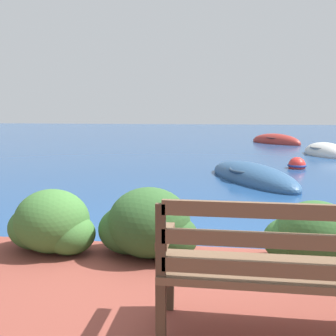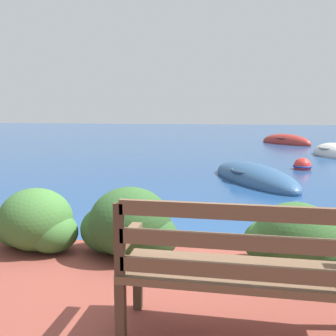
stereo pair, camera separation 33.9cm
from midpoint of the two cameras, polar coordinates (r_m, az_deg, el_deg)
The scene contains 9 objects.
ground_plane at distance 4.21m, azimuth -1.54°, elevation -14.44°, with size 80.00×80.00×0.00m.
park_bench at distance 2.46m, azimuth 12.67°, elevation -14.42°, with size 1.51×0.48×0.93m.
hedge_clump_left at distance 4.10m, azimuth -19.64°, elevation -8.15°, with size 0.96×0.69×0.65m.
hedge_clump_centre at distance 3.77m, azimuth -5.70°, elevation -8.88°, with size 1.02×0.74×0.70m.
hedge_clump_right at distance 3.73m, azimuth 18.89°, elevation -10.05°, with size 0.91×0.65×0.62m.
rowboat_nearest at distance 9.09m, azimuth 11.63°, elevation -1.50°, with size 2.49×3.49×0.72m.
rowboat_mid at distance 14.95m, azimuth 22.30°, elevation 2.07°, with size 1.72×2.54×0.83m.
rowboat_far at distance 19.43m, azimuth 15.61°, elevation 3.83°, with size 2.62×2.76×0.86m.
mooring_buoy at distance 11.31m, azimuth 18.25°, elevation 0.37°, with size 0.53×0.53×0.48m.
Camera 1 is at (0.46, -3.84, 1.67)m, focal length 40.00 mm.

